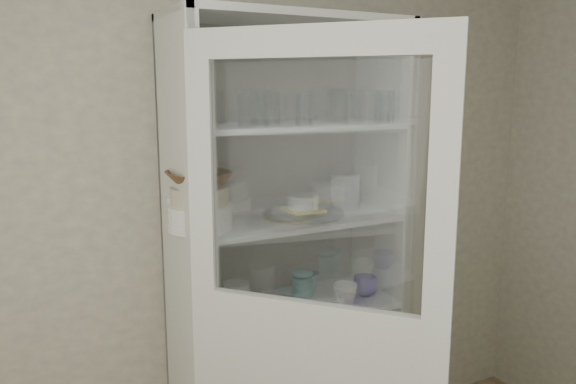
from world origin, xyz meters
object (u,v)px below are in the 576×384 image
plate_stack_back (190,209)px  grey_bowl_stack (345,191)px  mug_white (345,295)px  teal_jar (302,285)px  cream_bowl (200,196)px  cream_dish (286,382)px  yellow_trivet (303,210)px  goblet_0 (188,104)px  goblet_2 (335,103)px  tin_box (332,374)px  glass_platter (303,213)px  plate_stack_front (200,217)px  terracotta_bowl (199,179)px  white_canister (237,297)px  mug_teal (308,283)px  pantry_cabinet (282,283)px  cupboard_door (312,365)px  mug_blue (365,286)px  white_ramekin (303,202)px  measuring_cups (276,308)px  goblet_1 (270,104)px  goblet_3 (336,104)px

plate_stack_back → grey_bowl_stack: grey_bowl_stack is taller
mug_white → teal_jar: teal_jar is taller
cream_bowl → teal_jar: cream_bowl is taller
cream_dish → yellow_trivet: bearing=1.6°
goblet_0 → goblet_2: bearing=2.1°
mug_white → tin_box: mug_white is taller
goblet_2 → glass_platter: goblet_2 is taller
plate_stack_front → terracotta_bowl: terracotta_bowl is taller
goblet_2 → terracotta_bowl: 0.77m
plate_stack_front → white_canister: plate_stack_front is taller
mug_teal → pantry_cabinet: bearing=-160.0°
cupboard_door → cream_bowl: 0.77m
goblet_2 → plate_stack_back: size_ratio=0.86×
terracotta_bowl → cream_dish: (0.39, 0.02, -0.96)m
yellow_trivet → grey_bowl_stack: grey_bowl_stack is taller
cupboard_door → mug_blue: size_ratio=17.55×
white_ramekin → measuring_cups: bearing=-164.5°
plate_stack_front → teal_jar: (0.51, 0.09, -0.39)m
mug_blue → grey_bowl_stack: bearing=145.9°
goblet_0 → goblet_2: size_ratio=1.04×
plate_stack_front → grey_bowl_stack: grey_bowl_stack is taller
pantry_cabinet → grey_bowl_stack: (0.31, -0.03, 0.40)m
terracotta_bowl → yellow_trivet: terracotta_bowl is taller
mug_blue → tin_box: size_ratio=0.61×
plate_stack_back → measuring_cups: 0.56m
goblet_0 → mug_white: goblet_0 is taller
plate_stack_front → white_canister: 0.42m
grey_bowl_stack → measuring_cups: grey_bowl_stack is taller
cream_dish → glass_platter: bearing=1.6°
mug_white → white_canister: size_ratio=0.83×
pantry_cabinet → yellow_trivet: 0.36m
goblet_1 → tin_box: (0.25, -0.13, -1.25)m
pantry_cabinet → white_canister: 0.24m
white_ramekin → mug_white: size_ratio=1.25×
terracotta_bowl → grey_bowl_stack: 0.73m
plate_stack_back → tin_box: plate_stack_back is taller
goblet_2 → mug_blue: bearing=-66.7°
white_ramekin → mug_white: (0.14, -0.12, -0.41)m
cream_bowl → goblet_1: bearing=19.4°
cream_bowl → tin_box: (0.62, -0.00, -0.91)m
mug_blue → mug_teal: bearing=172.0°
goblet_0 → cream_bowl: bearing=-90.0°
goblet_1 → white_canister: (-0.20, -0.07, -0.81)m
pantry_cabinet → cream_dish: 0.45m
terracotta_bowl → yellow_trivet: size_ratio=1.63×
mug_white → mug_teal: bearing=109.0°
pantry_cabinet → cream_dish: pantry_cabinet is taller
goblet_3 → plate_stack_front: goblet_3 is taller
pantry_cabinet → goblet_1: pantry_cabinet is taller
grey_bowl_stack → mug_white: 0.47m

